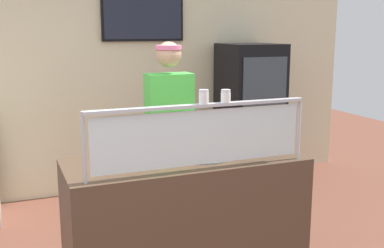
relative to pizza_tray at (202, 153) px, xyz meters
name	(u,v)px	position (x,y,z in m)	size (l,w,h in m)	color
ground_plane	(159,245)	(-0.15, 0.61, -0.97)	(12.00, 12.00, 0.00)	brown
shop_rear_unit	(113,73)	(-0.15, 2.25, 0.39)	(6.10, 0.13, 2.70)	beige
serving_counter	(185,222)	(-0.15, -0.05, -0.49)	(1.70, 0.69, 0.95)	#4C3828
sneeze_guard	(201,129)	(-0.15, -0.33, 0.26)	(1.53, 0.06, 0.44)	#B2B5BC
pizza_tray	(202,153)	(0.00, 0.00, 0.00)	(0.51, 0.51, 0.04)	#9EA0A8
pizza_server	(210,150)	(0.05, -0.02, 0.02)	(0.07, 0.28, 0.01)	#ADAFB7
parmesan_shaker	(204,98)	(-0.13, -0.33, 0.46)	(0.06, 0.06, 0.09)	white
pepper_flake_shaker	(226,97)	(0.02, -0.33, 0.46)	(0.06, 0.06, 0.09)	white
worker_figure	(170,132)	(-0.04, 0.60, 0.04)	(0.41, 0.50, 1.76)	#23232D
drink_fridge	(250,115)	(1.39, 1.80, -0.12)	(0.65, 0.67, 1.69)	black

